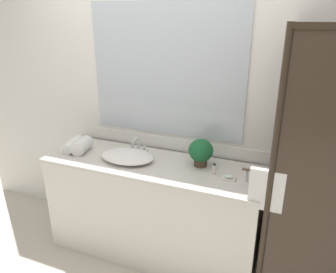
{
  "coord_description": "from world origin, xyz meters",
  "views": [
    {
      "loc": [
        1.03,
        -2.16,
        2.03
      ],
      "look_at": [
        0.15,
        0.0,
        1.15
      ],
      "focal_mm": 34.46,
      "sensor_mm": 36.0,
      "label": 1
    }
  ],
  "objects": [
    {
      "name": "ground_plane",
      "position": [
        0.0,
        0.0,
        0.0
      ],
      "size": [
        8.0,
        8.0,
        0.0
      ],
      "primitive_type": "plane",
      "color": "beige"
    },
    {
      "name": "wall_back_with_mirror",
      "position": [
        0.0,
        0.34,
        1.31
      ],
      "size": [
        4.4,
        0.06,
        2.6
      ],
      "color": "silver",
      "rests_on": "ground_plane"
    },
    {
      "name": "vanity_cabinet",
      "position": [
        0.0,
        0.01,
        0.45
      ],
      "size": [
        1.8,
        0.58,
        0.9
      ],
      "color": "silver",
      "rests_on": "ground_plane"
    },
    {
      "name": "shower_enclosure",
      "position": [
        1.28,
        -0.19,
        1.03
      ],
      "size": [
        1.2,
        0.59,
        2.0
      ],
      "color": "#2D2319",
      "rests_on": "ground_plane"
    },
    {
      "name": "sink_basin",
      "position": [
        -0.2,
        -0.03,
        0.93
      ],
      "size": [
        0.46,
        0.32,
        0.07
      ],
      "primitive_type": "ellipsoid",
      "color": "white",
      "rests_on": "vanity_cabinet"
    },
    {
      "name": "faucet",
      "position": [
        -0.2,
        0.17,
        0.94
      ],
      "size": [
        0.17,
        0.12,
        0.14
      ],
      "color": "silver",
      "rests_on": "vanity_cabinet"
    },
    {
      "name": "potted_plant",
      "position": [
        0.39,
        0.1,
        1.02
      ],
      "size": [
        0.19,
        0.19,
        0.22
      ],
      "color": "#473828",
      "rests_on": "vanity_cabinet"
    },
    {
      "name": "soap_dish",
      "position": [
        0.65,
        -0.04,
        0.91
      ],
      "size": [
        0.1,
        0.07,
        0.04
      ],
      "color": "silver",
      "rests_on": "vanity_cabinet"
    },
    {
      "name": "amenity_bottle_lotion",
      "position": [
        0.53,
        -0.01,
        0.94
      ],
      "size": [
        0.02,
        0.02,
        0.09
      ],
      "color": "silver",
      "rests_on": "vanity_cabinet"
    },
    {
      "name": "amenity_bottle_shampoo",
      "position": [
        0.77,
        -0.02,
        0.94
      ],
      "size": [
        0.03,
        0.03,
        0.08
      ],
      "color": "silver",
      "rests_on": "vanity_cabinet"
    },
    {
      "name": "rolled_towel_near_edge",
      "position": [
        -0.76,
        -0.01,
        0.95
      ],
      "size": [
        0.14,
        0.27,
        0.1
      ],
      "primitive_type": "cylinder",
      "rotation": [
        1.57,
        0.0,
        0.2
      ],
      "color": "white",
      "rests_on": "vanity_cabinet"
    },
    {
      "name": "rolled_towel_middle",
      "position": [
        -0.65,
        -0.03,
        0.96
      ],
      "size": [
        0.15,
        0.23,
        0.12
      ],
      "primitive_type": "cylinder",
      "rotation": [
        1.57,
        0.0,
        0.18
      ],
      "color": "white",
      "rests_on": "vanity_cabinet"
    }
  ]
}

